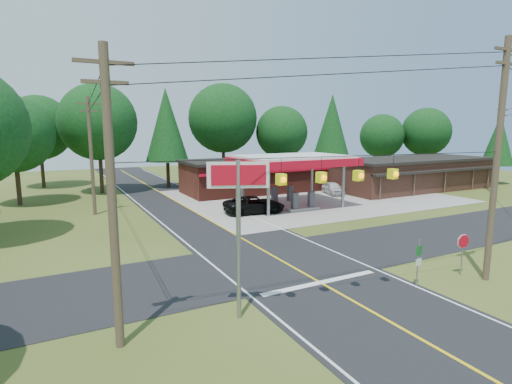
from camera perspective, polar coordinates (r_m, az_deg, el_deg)
name	(u,v)px	position (r m, az deg, el deg)	size (l,w,h in m)	color
ground	(282,261)	(22.79, 3.72, -9.84)	(120.00, 120.00, 0.00)	#3A4D1B
main_highway	(282,261)	(22.79, 3.72, -9.82)	(8.00, 120.00, 0.02)	black
cross_road	(282,261)	(22.79, 3.72, -9.81)	(70.00, 7.00, 0.02)	black
lane_center_yellow	(282,261)	(22.78, 3.72, -9.78)	(0.15, 110.00, 0.00)	yellow
gas_canopy	(293,162)	(37.48, 5.28, 4.29)	(10.60, 7.40, 4.88)	gray
convenience_store	(254,175)	(46.83, -0.35, 2.40)	(16.40, 7.55, 3.80)	#5B231A
strip_building	(410,173)	(52.45, 21.17, 2.50)	(20.40, 8.75, 3.80)	#341B15
utility_pole_near_right	(497,159)	(21.97, 31.17, 4.05)	(1.80, 0.30, 11.50)	#473828
utility_pole_near_left	(112,197)	(13.69, -19.90, -0.67)	(1.80, 0.30, 10.00)	#473828
utility_pole_far_left	(91,154)	(36.61, -22.49, 4.99)	(1.80, 0.30, 10.00)	#473828
utility_pole_far_right	(499,148)	(52.92, 31.41, 5.42)	(1.80, 0.30, 10.00)	#473828
utility_pole_north	(91,150)	(53.68, -22.53, 5.60)	(0.30, 0.30, 9.50)	#473828
overhead_beacons	(341,159)	(16.12, 12.01, 4.70)	(17.04, 2.04, 1.03)	black
treeline_backdrop	(173,127)	(44.09, -11.79, 9.05)	(70.27, 51.59, 13.30)	#332316
suv_car	(254,205)	(34.96, -0.23, -1.84)	(5.41, 5.41, 1.50)	black
sedan_car	(333,188)	(45.77, 10.94, 0.51)	(3.98, 3.98, 1.35)	white
big_stop_sign	(238,203)	(15.03, -2.53, -1.64)	(2.18, 0.98, 6.26)	gray
octagonal_stop_sign	(463,245)	(22.79, 27.48, -6.71)	(0.75, 0.16, 2.15)	gray
route_sign_post	(419,259)	(20.38, 22.20, -8.79)	(0.46, 0.14, 2.29)	gray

